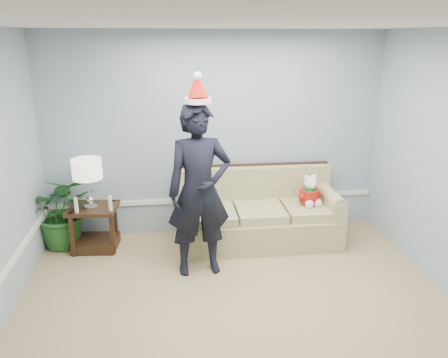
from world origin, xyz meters
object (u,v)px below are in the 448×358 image
sofa (258,216)px  side_table (95,232)px  table_lamp (87,171)px  teddy_bear (310,194)px  man (199,191)px  houseplant (63,210)px

sofa → side_table: sofa is taller
side_table → sofa: bearing=-0.9°
table_lamp → teddy_bear: bearing=-1.5°
table_lamp → side_table: bearing=78.5°
side_table → table_lamp: size_ratio=1.01×
sofa → table_lamp: bearing=-178.3°
side_table → table_lamp: (-0.01, -0.06, 0.84)m
sofa → man: (-0.82, -0.70, 0.64)m
houseplant → man: 1.96m
man → table_lamp: bearing=147.0°
side_table → table_lamp: 0.84m
sofa → table_lamp: size_ratio=3.26×
houseplant → man: size_ratio=0.50×
side_table → teddy_bear: size_ratio=1.56×
houseplant → teddy_bear: size_ratio=2.39×
table_lamp → teddy_bear: (2.78, -0.07, -0.40)m
teddy_bear → man: bearing=-172.7°
man → side_table: bearing=144.9°
sofa → man: 1.25m
table_lamp → man: size_ratio=0.33×
side_table → man: 1.66m
man → teddy_bear: (1.48, 0.60, -0.32)m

